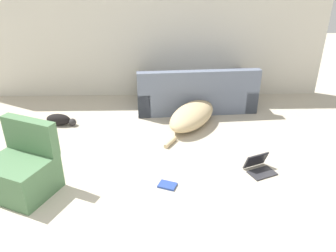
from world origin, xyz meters
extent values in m
cube|color=beige|center=(0.00, 3.90, 1.21)|extent=(6.45, 0.06, 2.42)
cube|color=slate|center=(0.84, 3.31, 0.20)|extent=(2.03, 1.01, 0.39)
cube|color=slate|center=(0.87, 2.93, 0.57)|extent=(1.97, 0.28, 0.36)
cube|color=slate|center=(1.72, 3.37, 0.27)|extent=(0.26, 0.88, 0.53)
cube|color=slate|center=(-0.04, 3.24, 0.27)|extent=(0.26, 0.88, 0.53)
ellipsoid|color=tan|center=(0.73, 2.54, 0.16)|extent=(1.00, 1.22, 0.32)
sphere|color=brown|center=(1.04, 3.08, 0.11)|extent=(0.30, 0.30, 0.22)
cylinder|color=tan|center=(0.38, 1.94, 0.03)|extent=(0.19, 0.27, 0.06)
ellipsoid|color=black|center=(-1.33, 2.60, 0.09)|extent=(0.40, 0.23, 0.18)
sphere|color=#2D2B2B|center=(-1.11, 2.57, 0.06)|extent=(0.13, 0.13, 0.11)
cylinder|color=black|center=(-1.57, 2.64, 0.01)|extent=(0.10, 0.04, 0.02)
cube|color=#2D2D33|center=(1.45, 1.20, 0.01)|extent=(0.36, 0.31, 0.02)
cube|color=#2D2D33|center=(1.39, 1.33, 0.11)|extent=(0.32, 0.20, 0.19)
cube|color=black|center=(1.40, 1.32, 0.11)|extent=(0.29, 0.18, 0.17)
cube|color=#28428E|center=(0.31, 0.99, 0.01)|extent=(0.24, 0.20, 0.02)
cube|color=#4C754C|center=(-1.25, 0.92, 0.20)|extent=(0.83, 0.78, 0.40)
cube|color=#4C754C|center=(-1.16, 1.13, 0.59)|extent=(0.64, 0.38, 0.38)
camera|label=1|loc=(0.25, -2.01, 2.23)|focal=35.00mm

